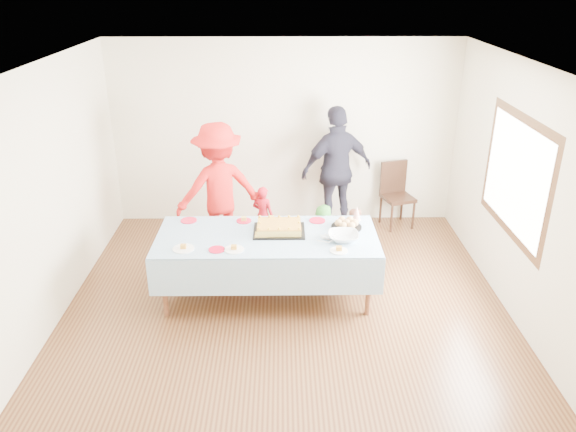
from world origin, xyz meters
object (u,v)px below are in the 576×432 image
birthday_cake (279,228)px  adult_left (219,189)px  party_table (267,240)px  dining_chair (396,190)px

birthday_cake → adult_left: size_ratio=0.33×
party_table → birthday_cake: birthday_cake is taller
dining_chair → party_table: bearing=-149.7°
party_table → dining_chair: 2.76m
party_table → adult_left: size_ratio=1.41×
party_table → dining_chair: (1.86, 2.02, -0.19)m
party_table → birthday_cake: (0.14, 0.10, 0.10)m
adult_left → party_table: bearing=98.6°
adult_left → dining_chair: bearing=177.6°
dining_chair → adult_left: (-2.53, -0.81, 0.35)m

